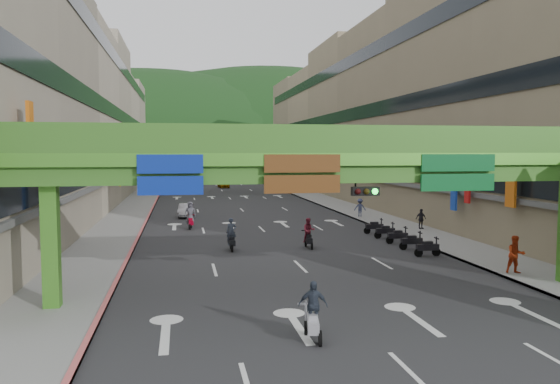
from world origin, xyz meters
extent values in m
plane|color=black|center=(0.00, 0.00, 0.00)|extent=(320.00, 320.00, 0.00)
cube|color=#28282B|center=(0.00, 50.00, 0.01)|extent=(18.00, 140.00, 0.02)
cube|color=gray|center=(-11.00, 50.00, 0.07)|extent=(4.00, 140.00, 0.15)
cube|color=gray|center=(11.00, 50.00, 0.07)|extent=(4.00, 140.00, 0.15)
cube|color=#CC5959|center=(-9.10, 50.00, 0.09)|extent=(0.20, 140.00, 0.18)
cube|color=gray|center=(9.10, 50.00, 0.09)|extent=(0.20, 140.00, 0.18)
cube|color=#9E937F|center=(-19.00, 50.00, 9.50)|extent=(12.00, 95.00, 19.00)
cube|color=black|center=(-12.95, 50.00, 4.20)|extent=(0.08, 90.25, 1.40)
cube|color=black|center=(-12.95, 50.00, 10.20)|extent=(0.08, 90.25, 1.40)
cube|color=black|center=(-12.95, 50.00, 16.20)|extent=(0.08, 90.25, 1.40)
cube|color=gray|center=(19.00, 50.00, 9.50)|extent=(12.00, 95.00, 19.00)
cube|color=black|center=(12.95, 50.00, 4.20)|extent=(0.08, 90.25, 1.40)
cube|color=black|center=(12.95, 50.00, 10.20)|extent=(0.08, 90.25, 1.40)
cube|color=black|center=(12.95, 50.00, 16.20)|extent=(0.08, 90.25, 1.40)
cube|color=#4C9E2D|center=(0.00, 6.00, 5.75)|extent=(28.00, 2.20, 0.50)
cube|color=#387223|center=(0.00, 6.00, 5.15)|extent=(28.00, 1.76, 0.70)
cube|color=#4C9E2D|center=(-11.00, 6.00, 2.40)|extent=(0.60, 0.60, 4.80)
cube|color=#387223|center=(0.00, 4.96, 6.55)|extent=(28.00, 0.12, 1.10)
cube|color=#387223|center=(0.00, 7.04, 6.55)|extent=(28.00, 0.12, 1.10)
cube|color=navy|center=(-6.50, 4.92, 5.15)|extent=(2.40, 0.12, 1.50)
cube|color=#593314|center=(-1.50, 4.92, 5.15)|extent=(3.00, 0.12, 1.50)
cube|color=#0C5926|center=(5.00, 4.92, 5.15)|extent=(3.20, 0.12, 1.50)
cube|color=black|center=(1.00, 4.77, 4.50)|extent=(1.10, 0.28, 0.35)
cube|color=#4C9E2D|center=(0.00, 65.00, 5.75)|extent=(28.00, 2.20, 0.50)
cube|color=#387223|center=(0.00, 65.00, 5.15)|extent=(28.00, 1.76, 0.70)
cube|color=#4C9E2D|center=(-11.00, 65.00, 2.40)|extent=(0.60, 0.60, 4.80)
cube|color=#4C9E2D|center=(11.00, 65.00, 2.40)|extent=(0.60, 0.60, 4.80)
cube|color=#387223|center=(0.00, 63.96, 6.55)|extent=(28.00, 0.12, 1.10)
cube|color=#387223|center=(0.00, 66.04, 6.55)|extent=(28.00, 0.12, 1.10)
ellipsoid|color=#1C4419|center=(-15.00, 160.00, 0.00)|extent=(168.00, 140.00, 112.00)
ellipsoid|color=#1C4419|center=(25.00, 180.00, 0.00)|extent=(208.00, 176.00, 128.00)
cylinder|color=black|center=(0.00, 30.00, 6.20)|extent=(26.00, 0.03, 0.03)
cone|color=red|center=(-12.50, 30.00, 5.95)|extent=(0.36, 0.36, 0.40)
cone|color=gold|center=(-10.23, 30.00, 5.95)|extent=(0.36, 0.36, 0.40)
cone|color=#193FB2|center=(-7.95, 30.00, 5.95)|extent=(0.36, 0.36, 0.40)
cone|color=silver|center=(-5.68, 30.00, 5.95)|extent=(0.36, 0.36, 0.40)
cone|color=#198C33|center=(-3.41, 30.00, 5.95)|extent=(0.36, 0.36, 0.40)
cone|color=orange|center=(-1.14, 30.00, 5.95)|extent=(0.36, 0.36, 0.40)
cone|color=red|center=(1.14, 30.00, 5.95)|extent=(0.36, 0.36, 0.40)
cone|color=gold|center=(3.41, 30.00, 5.95)|extent=(0.36, 0.36, 0.40)
cone|color=#193FB2|center=(5.68, 30.00, 5.95)|extent=(0.36, 0.36, 0.40)
cone|color=silver|center=(7.95, 30.00, 5.95)|extent=(0.36, 0.36, 0.40)
cone|color=#198C33|center=(10.23, 30.00, 5.95)|extent=(0.36, 0.36, 0.40)
cone|color=orange|center=(12.50, 30.00, 5.95)|extent=(0.36, 0.36, 0.40)
cube|color=black|center=(-3.15, 17.26, 0.55)|extent=(0.38, 1.31, 0.35)
cube|color=black|center=(-3.15, 17.26, 0.80)|extent=(0.31, 0.56, 0.18)
cube|color=black|center=(-3.13, 17.81, 1.05)|extent=(0.55, 0.07, 0.06)
cylinder|color=black|center=(-3.13, 17.81, 0.25)|extent=(0.11, 0.50, 0.50)
cylinder|color=black|center=(-3.16, 16.71, 0.25)|extent=(0.11, 0.50, 0.50)
imported|color=#343B4C|center=(-3.15, 17.26, 1.18)|extent=(0.62, 0.41, 1.66)
cube|color=black|center=(1.69, 17.25, 0.55)|extent=(0.52, 1.33, 0.35)
cube|color=black|center=(1.69, 17.25, 0.80)|extent=(0.37, 0.58, 0.18)
cube|color=black|center=(1.62, 17.79, 1.05)|extent=(0.55, 0.13, 0.06)
cylinder|color=black|center=(1.62, 17.79, 0.25)|extent=(0.16, 0.51, 0.50)
cylinder|color=black|center=(1.76, 16.70, 0.25)|extent=(0.16, 0.51, 0.50)
imported|color=maroon|center=(1.69, 17.25, 1.13)|extent=(0.83, 0.68, 1.56)
cube|color=#9A99A1|center=(-2.02, 1.00, 0.55)|extent=(0.59, 1.34, 0.35)
cube|color=#9A99A1|center=(-2.02, 1.00, 0.80)|extent=(0.40, 0.60, 0.18)
cube|color=#9A99A1|center=(-2.12, 1.54, 1.05)|extent=(0.55, 0.16, 0.06)
cylinder|color=black|center=(-2.12, 1.54, 0.25)|extent=(0.19, 0.51, 0.50)
cylinder|color=black|center=(-1.92, 0.46, 0.25)|extent=(0.19, 0.51, 0.50)
imported|color=#2A323F|center=(-2.02, 1.00, 1.15)|extent=(1.00, 0.56, 1.60)
cube|color=maroon|center=(-5.46, 27.10, 0.55)|extent=(0.49, 1.33, 0.35)
cube|color=maroon|center=(-5.46, 27.10, 0.80)|extent=(0.36, 0.58, 0.18)
cube|color=maroon|center=(-5.40, 27.65, 1.05)|extent=(0.55, 0.12, 0.06)
cylinder|color=black|center=(-5.40, 27.65, 0.25)|extent=(0.15, 0.51, 0.50)
cylinder|color=black|center=(-5.52, 26.56, 0.25)|extent=(0.15, 0.51, 0.50)
imported|color=#484751|center=(-5.46, 27.10, 1.25)|extent=(0.94, 0.66, 1.80)
cube|color=black|center=(7.80, 13.39, 0.55)|extent=(1.31, 0.38, 0.35)
cube|color=black|center=(7.80, 13.39, 0.80)|extent=(0.56, 0.31, 0.18)
cube|color=black|center=(8.35, 13.40, 1.05)|extent=(0.07, 0.55, 0.06)
cylinder|color=black|center=(8.35, 13.40, 0.25)|extent=(0.50, 0.11, 0.50)
cylinder|color=black|center=(7.25, 13.38, 0.25)|extent=(0.50, 0.11, 0.50)
cube|color=black|center=(7.80, 15.59, 0.55)|extent=(1.31, 0.38, 0.35)
cube|color=black|center=(7.80, 15.59, 0.80)|extent=(0.56, 0.31, 0.18)
cube|color=black|center=(8.35, 15.60, 1.05)|extent=(0.07, 0.55, 0.06)
cylinder|color=black|center=(8.35, 15.60, 0.25)|extent=(0.50, 0.11, 0.50)
cylinder|color=black|center=(7.25, 15.58, 0.25)|extent=(0.50, 0.11, 0.50)
cube|color=black|center=(7.80, 17.79, 0.55)|extent=(1.31, 0.38, 0.35)
cube|color=black|center=(7.80, 17.79, 0.80)|extent=(0.56, 0.31, 0.18)
cube|color=black|center=(8.35, 17.80, 1.05)|extent=(0.07, 0.55, 0.06)
cylinder|color=black|center=(8.35, 17.80, 0.25)|extent=(0.50, 0.11, 0.50)
cylinder|color=black|center=(7.25, 17.78, 0.25)|extent=(0.50, 0.11, 0.50)
cube|color=black|center=(7.80, 19.99, 0.55)|extent=(1.31, 0.38, 0.35)
cube|color=black|center=(7.80, 19.99, 0.80)|extent=(0.56, 0.31, 0.18)
cube|color=black|center=(8.35, 20.00, 1.05)|extent=(0.07, 0.55, 0.06)
cylinder|color=black|center=(8.35, 20.00, 0.25)|extent=(0.50, 0.11, 0.50)
cylinder|color=black|center=(7.25, 19.98, 0.25)|extent=(0.50, 0.11, 0.50)
cube|color=black|center=(7.80, 22.19, 0.55)|extent=(1.31, 0.38, 0.35)
cube|color=black|center=(7.80, 22.19, 0.80)|extent=(0.56, 0.31, 0.18)
cube|color=black|center=(8.35, 22.20, 1.05)|extent=(0.07, 0.55, 0.06)
cylinder|color=black|center=(8.35, 22.20, 0.25)|extent=(0.50, 0.11, 0.50)
cylinder|color=black|center=(7.25, 22.18, 0.25)|extent=(0.50, 0.11, 0.50)
imported|color=#B3B2B9|center=(-5.69, 35.00, 0.62)|extent=(1.59, 3.85, 1.24)
imported|color=#C08010|center=(0.74, 74.40, 0.69)|extent=(1.92, 4.18, 1.39)
imported|color=#A42B0E|center=(9.80, 8.00, 0.92)|extent=(1.01, 0.85, 1.84)
imported|color=black|center=(11.83, 23.02, 0.76)|extent=(0.94, 0.50, 1.53)
imported|color=#343A5B|center=(9.80, 31.38, 0.81)|extent=(0.86, 0.67, 1.63)
camera|label=1|loc=(-6.11, -15.63, 6.08)|focal=35.00mm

